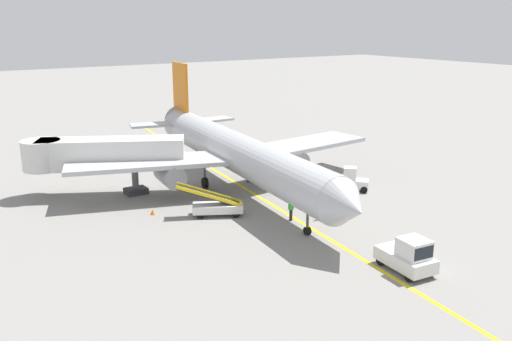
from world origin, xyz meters
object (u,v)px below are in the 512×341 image
(airliner, at_px, (234,151))
(baggage_tug_near_wing, at_px, (353,180))
(safety_cone_wingtip_left, at_px, (317,173))
(belt_loader_forward_hold, at_px, (216,206))
(ground_crew_marshaller, at_px, (323,207))
(ground_crew_wing_walker, at_px, (291,209))
(jet_bridge, at_px, (95,154))
(pushback_tug, at_px, (408,256))
(safety_cone_nose_right, at_px, (261,177))
(safety_cone_nose_left, at_px, (153,212))

(airliner, height_order, baggage_tug_near_wing, airliner)
(airliner, distance_m, safety_cone_wingtip_left, 9.48)
(belt_loader_forward_hold, xyz_separation_m, safety_cone_wingtip_left, (13.62, 4.50, -0.56))
(ground_crew_marshaller, xyz_separation_m, safety_cone_wingtip_left, (7.34, 9.57, -0.69))
(belt_loader_forward_hold, relative_size, ground_crew_wing_walker, 2.94)
(jet_bridge, distance_m, baggage_tug_near_wing, 22.04)
(ground_crew_wing_walker, xyz_separation_m, safety_cone_wingtip_left, (9.54, 8.52, -0.69))
(belt_loader_forward_hold, relative_size, safety_cone_wingtip_left, 11.34)
(jet_bridge, distance_m, belt_loader_forward_hold, 11.93)
(baggage_tug_near_wing, distance_m, ground_crew_wing_walker, 9.44)
(pushback_tug, relative_size, ground_crew_wing_walker, 2.23)
(pushback_tug, height_order, safety_cone_wingtip_left, pushback_tug)
(baggage_tug_near_wing, xyz_separation_m, safety_cone_nose_right, (-4.71, 7.21, -0.71))
(safety_cone_nose_left, height_order, safety_cone_nose_right, same)
(ground_crew_wing_walker, xyz_separation_m, safety_cone_nose_right, (4.25, 10.18, -0.69))
(jet_bridge, relative_size, baggage_tug_near_wing, 4.77)
(pushback_tug, xyz_separation_m, safety_cone_nose_right, (3.72, 20.90, -0.77))
(airliner, xyz_separation_m, pushback_tug, (-0.10, -19.80, -2.42))
(airliner, distance_m, ground_crew_marshaller, 10.56)
(ground_crew_wing_walker, bearing_deg, safety_cone_wingtip_left, 41.77)
(ground_crew_marshaller, xyz_separation_m, safety_cone_nose_right, (2.05, 11.23, -0.69))
(airliner, distance_m, belt_loader_forward_hold, 7.40)
(pushback_tug, relative_size, baggage_tug_near_wing, 1.44)
(safety_cone_nose_left, bearing_deg, ground_crew_wing_walker, -40.37)
(pushback_tug, relative_size, belt_loader_forward_hold, 0.76)
(baggage_tug_near_wing, height_order, belt_loader_forward_hold, belt_loader_forward_hold)
(ground_crew_marshaller, bearing_deg, belt_loader_forward_hold, 141.07)
(airliner, bearing_deg, jet_bridge, 154.80)
(airliner, bearing_deg, pushback_tug, -90.29)
(ground_crew_marshaller, distance_m, ground_crew_wing_walker, 2.44)
(ground_crew_marshaller, relative_size, safety_cone_wingtip_left, 3.86)
(airliner, height_order, safety_cone_nose_right, airliner)
(ground_crew_wing_walker, bearing_deg, ground_crew_marshaller, -25.44)
(airliner, height_order, belt_loader_forward_hold, airliner)
(belt_loader_forward_hold, relative_size, safety_cone_nose_left, 11.34)
(belt_loader_forward_hold, xyz_separation_m, ground_crew_wing_walker, (4.08, -4.03, 0.13))
(pushback_tug, xyz_separation_m, ground_crew_wing_walker, (-0.53, 10.72, -0.08))
(baggage_tug_near_wing, height_order, ground_crew_wing_walker, baggage_tug_near_wing)
(ground_crew_marshaller, distance_m, safety_cone_nose_right, 11.43)
(safety_cone_nose_right, bearing_deg, ground_crew_wing_walker, -112.65)
(jet_bridge, relative_size, ground_crew_marshaller, 7.39)
(pushback_tug, xyz_separation_m, ground_crew_marshaller, (1.67, 9.67, -0.08))
(ground_crew_marshaller, xyz_separation_m, safety_cone_nose_left, (-10.27, 7.90, -0.69))
(airliner, distance_m, pushback_tug, 19.95)
(jet_bridge, relative_size, pushback_tug, 3.31)
(airliner, xyz_separation_m, ground_crew_marshaller, (1.57, -10.13, -2.51))
(pushback_tug, bearing_deg, safety_cone_nose_left, 116.07)
(airliner, xyz_separation_m, ground_crew_wing_walker, (-0.63, -9.09, -2.51))
(ground_crew_wing_walker, bearing_deg, safety_cone_nose_left, 139.63)
(safety_cone_nose_right, bearing_deg, ground_crew_marshaller, -100.33)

